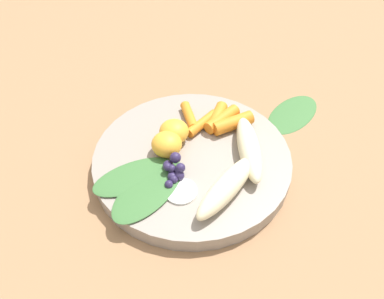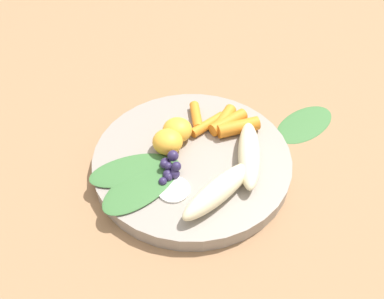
{
  "view_description": "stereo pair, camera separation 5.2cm",
  "coord_description": "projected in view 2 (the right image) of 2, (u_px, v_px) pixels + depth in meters",
  "views": [
    {
      "loc": [
        0.08,
        0.35,
        0.4
      ],
      "look_at": [
        0.0,
        0.0,
        0.03
      ],
      "focal_mm": 35.92,
      "sensor_mm": 36.0,
      "label": 1
    },
    {
      "loc": [
        0.03,
        0.36,
        0.4
      ],
      "look_at": [
        0.0,
        0.0,
        0.03
      ],
      "focal_mm": 35.92,
      "sensor_mm": 36.0,
      "label": 2
    }
  ],
  "objects": [
    {
      "name": "ground_plane",
      "position": [
        192.0,
        165.0,
        0.54
      ],
      "size": [
        2.4,
        2.4,
        0.0
      ],
      "primitive_type": "plane",
      "color": "#99704C"
    },
    {
      "name": "bowl",
      "position": [
        192.0,
        160.0,
        0.53
      ],
      "size": [
        0.27,
        0.27,
        0.02
      ],
      "primitive_type": "cylinder",
      "color": "gray",
      "rests_on": "ground_plane"
    },
    {
      "name": "banana_peeled_left",
      "position": [
        249.0,
        154.0,
        0.51
      ],
      "size": [
        0.05,
        0.12,
        0.03
      ],
      "primitive_type": "ellipsoid",
      "rotation": [
        0.0,
        0.0,
        4.54
      ],
      "color": "beige",
      "rests_on": "bowl"
    },
    {
      "name": "banana_peeled_right",
      "position": [
        219.0,
        190.0,
        0.46
      ],
      "size": [
        0.11,
        0.1,
        0.03
      ],
      "primitive_type": "ellipsoid",
      "rotation": [
        0.0,
        0.0,
        3.83
      ],
      "color": "beige",
      "rests_on": "bowl"
    },
    {
      "name": "orange_segment_near",
      "position": [
        168.0,
        142.0,
        0.52
      ],
      "size": [
        0.04,
        0.04,
        0.03
      ],
      "primitive_type": "ellipsoid",
      "color": "#F4A833",
      "rests_on": "bowl"
    },
    {
      "name": "orange_segment_far",
      "position": [
        177.0,
        130.0,
        0.54
      ],
      "size": [
        0.04,
        0.04,
        0.03
      ],
      "primitive_type": "ellipsoid",
      "color": "#F4A833",
      "rests_on": "bowl"
    },
    {
      "name": "carrot_front",
      "position": [
        238.0,
        127.0,
        0.55
      ],
      "size": [
        0.06,
        0.03,
        0.02
      ],
      "primitive_type": "cylinder",
      "rotation": [
        0.0,
        1.57,
        3.37
      ],
      "color": "orange",
      "rests_on": "bowl"
    },
    {
      "name": "carrot_mid_left",
      "position": [
        228.0,
        122.0,
        0.56
      ],
      "size": [
        0.06,
        0.05,
        0.02
      ],
      "primitive_type": "cylinder",
      "rotation": [
        0.0,
        1.57,
        3.7
      ],
      "color": "orange",
      "rests_on": "bowl"
    },
    {
      "name": "carrot_mid_right",
      "position": [
        224.0,
        120.0,
        0.56
      ],
      "size": [
        0.04,
        0.06,
        0.02
      ],
      "primitive_type": "cylinder",
      "rotation": [
        0.0,
        1.57,
        4.16
      ],
      "color": "orange",
      "rests_on": "bowl"
    },
    {
      "name": "carrot_rear",
      "position": [
        208.0,
        124.0,
        0.56
      ],
      "size": [
        0.06,
        0.05,
        0.01
      ],
      "primitive_type": "cylinder",
      "rotation": [
        0.0,
        1.57,
        3.76
      ],
      "color": "orange",
      "rests_on": "bowl"
    },
    {
      "name": "carrot_small",
      "position": [
        196.0,
        116.0,
        0.57
      ],
      "size": [
        0.02,
        0.05,
        0.01
      ],
      "primitive_type": "cylinder",
      "rotation": [
        0.0,
        1.57,
        4.73
      ],
      "color": "orange",
      "rests_on": "bowl"
    },
    {
      "name": "blueberry_pile",
      "position": [
        170.0,
        168.0,
        0.49
      ],
      "size": [
        0.03,
        0.04,
        0.03
      ],
      "color": "#2D234C",
      "rests_on": "bowl"
    },
    {
      "name": "coconut_shred_patch",
      "position": [
        174.0,
        189.0,
        0.48
      ],
      "size": [
        0.04,
        0.04,
        0.0
      ],
      "primitive_type": "cylinder",
      "color": "white",
      "rests_on": "bowl"
    },
    {
      "name": "kale_leaf_left",
      "position": [
        131.0,
        170.0,
        0.5
      ],
      "size": [
        0.12,
        0.08,
        0.0
      ],
      "primitive_type": "ellipsoid",
      "rotation": [
        0.0,
        0.0,
        6.52
      ],
      "color": "#3D7038",
      "rests_on": "bowl"
    },
    {
      "name": "kale_leaf_right",
      "position": [
        143.0,
        184.0,
        0.49
      ],
      "size": [
        0.13,
        0.12,
        0.0
      ],
      "primitive_type": "ellipsoid",
      "rotation": [
        0.0,
        0.0,
        7.0
      ],
      "color": "#3D7038",
      "rests_on": "bowl"
    },
    {
      "name": "kale_leaf_stray",
      "position": [
        305.0,
        123.0,
        0.6
      ],
      "size": [
        0.13,
        0.12,
        0.01
      ],
      "primitive_type": "ellipsoid",
      "rotation": [
        0.0,
        0.0,
        3.77
      ],
      "color": "#3D7038",
      "rests_on": "ground_plane"
    }
  ]
}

